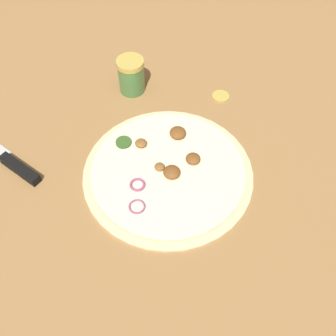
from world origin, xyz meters
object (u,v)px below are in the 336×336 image
pizza (168,171)px  loose_cap (221,96)px  knife (3,157)px  spice_jar (131,75)px

pizza → loose_cap: size_ratio=8.52×
loose_cap → knife: bearing=169.5°
spice_jar → loose_cap: spice_jar is taller
pizza → loose_cap: pizza is taller
pizza → spice_jar: 0.25m
knife → loose_cap: knife is taller
loose_cap → pizza: bearing=-151.7°
knife → spice_jar: (0.32, 0.04, 0.04)m
pizza → loose_cap: (0.22, 0.12, -0.00)m
knife → spice_jar: size_ratio=3.42×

